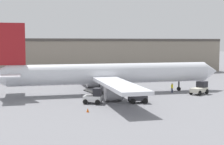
# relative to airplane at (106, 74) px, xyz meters

# --- Properties ---
(ground_plane) EXTENTS (400.00, 400.00, 0.00)m
(ground_plane) POSITION_rel_airplane_xyz_m (1.09, -0.11, -3.40)
(ground_plane) COLOR slate
(terminal_building) EXTENTS (94.02, 14.92, 9.82)m
(terminal_building) POSITION_rel_airplane_xyz_m (-0.49, 37.08, 1.52)
(terminal_building) COLOR gray
(terminal_building) RESTS_ON ground_plane
(airplane) EXTENTS (42.23, 39.61, 12.07)m
(airplane) POSITION_rel_airplane_xyz_m (0.00, 0.00, 0.00)
(airplane) COLOR silver
(airplane) RESTS_ON ground_plane
(ground_crew_worker) EXTENTS (0.38, 0.38, 1.72)m
(ground_crew_worker) POSITION_rel_airplane_xyz_m (11.26, -3.30, -2.48)
(ground_crew_worker) COLOR #1E2338
(ground_crew_worker) RESTS_ON ground_plane
(baggage_tug) EXTENTS (3.90, 3.19, 2.18)m
(baggage_tug) POSITION_rel_airplane_xyz_m (15.00, -6.34, -2.37)
(baggage_tug) COLOR beige
(baggage_tug) RESTS_ON ground_plane
(belt_loader_truck) EXTENTS (3.25, 3.10, 2.28)m
(belt_loader_truck) POSITION_rel_airplane_xyz_m (-4.77, -8.55, -2.33)
(belt_loader_truck) COLOR silver
(belt_loader_truck) RESTS_ON ground_plane
(pushback_tug) EXTENTS (2.97, 2.46, 2.06)m
(pushback_tug) POSITION_rel_airplane_xyz_m (1.67, -10.34, -2.44)
(pushback_tug) COLOR #2D2D33
(pushback_tug) RESTS_ON ground_plane
(safety_cone_near) EXTENTS (0.36, 0.36, 0.55)m
(safety_cone_near) POSITION_rel_airplane_xyz_m (-7.41, -14.31, -3.12)
(safety_cone_near) COLOR #EF590F
(safety_cone_near) RESTS_ON ground_plane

